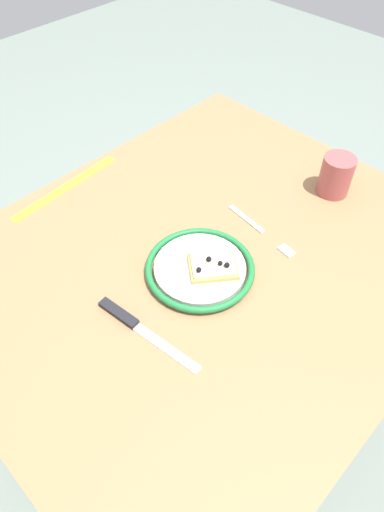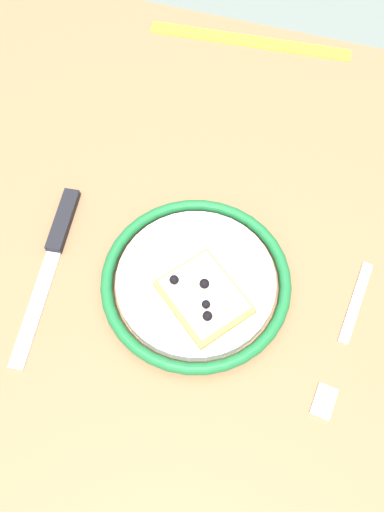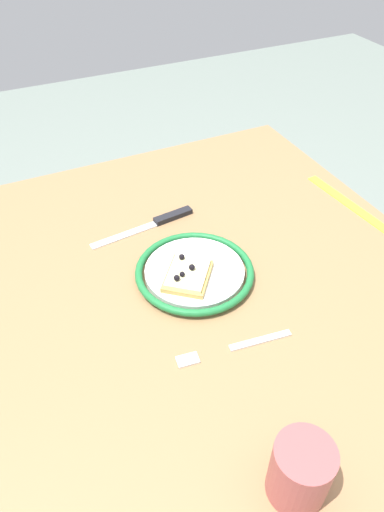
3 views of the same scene
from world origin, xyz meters
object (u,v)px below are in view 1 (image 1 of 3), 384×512
Objects in this scene: pizza_slice_near at (213,265)px; knife at (131,322)px; fork at (261,230)px; measuring_tape at (66,187)px; dining_table at (206,279)px; plate at (200,268)px; cup at (336,175)px.

pizza_slice_near reaches higher than knife.
pizza_slice_near is 0.17m from fork.
pizza_slice_near is at bearing 92.02° from measuring_tape.
plate is (0.04, 0.02, 0.09)m from dining_table.
cup is at bearing 174.66° from knife.
fork reaches higher than dining_table.
pizza_slice_near is 0.45m from measuring_tape.
plate is 1.82× the size of pizza_slice_near.
measuring_tape is at bearing -46.72° from cup.
knife is at bearing -2.92° from fork.
measuring_tape is at bearing -78.83° from dining_table.
measuring_tape is (0.05, -0.45, -0.02)m from pizza_slice_near.
pizza_slice_near is 0.40m from cup.
pizza_slice_near reaches higher than measuring_tape.
cup reaches higher than measuring_tape.
cup is at bearing 172.81° from plate.
plate is at bearing 90.28° from measuring_tape.
fork is (-0.17, -0.01, -0.02)m from pizza_slice_near.
dining_table is at bearing -11.05° from cup.
dining_table is 4.41× the size of knife.
knife is 0.76× the size of measuring_tape.
plate is 0.72× the size of measuring_tape.
fork is at bearing 177.08° from knife.
plate is 0.42m from cup.
cup is 0.31× the size of measuring_tape.
knife is 0.37m from fork.
measuring_tape is (0.04, -0.43, -0.01)m from plate.
fork is at bearing -177.68° from pizza_slice_near.
knife is 0.45m from measuring_tape.
measuring_tape is (0.45, -0.48, -0.05)m from cup.
plate reaches higher than fork.
dining_table is 0.24m from knife.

